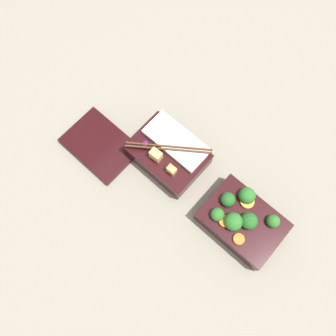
% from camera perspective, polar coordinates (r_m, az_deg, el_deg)
% --- Properties ---
extents(ground_plane, '(3.00, 3.00, 0.00)m').
position_cam_1_polar(ground_plane, '(0.82, 6.27, -3.55)').
color(ground_plane, gray).
extents(bento_tray_vegetable, '(0.18, 0.13, 0.08)m').
position_cam_1_polar(bento_tray_vegetable, '(0.79, 12.71, -8.77)').
color(bento_tray_vegetable, black).
rests_on(bento_tray_vegetable, ground_plane).
extents(bento_tray_rice, '(0.18, 0.13, 0.08)m').
position_cam_1_polar(bento_tray_rice, '(0.82, 0.23, 2.77)').
color(bento_tray_rice, black).
rests_on(bento_tray_rice, ground_plane).
extents(bento_lid, '(0.18, 0.13, 0.02)m').
position_cam_1_polar(bento_lid, '(0.86, -11.70, 3.94)').
color(bento_lid, black).
rests_on(bento_lid, ground_plane).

